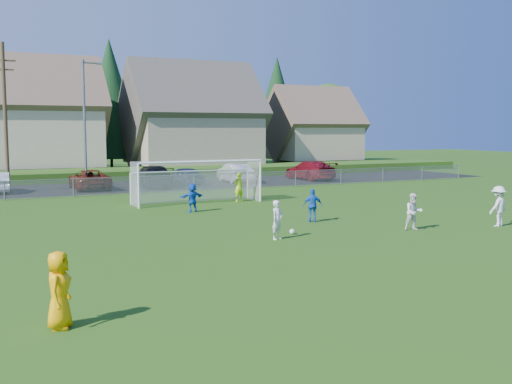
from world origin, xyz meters
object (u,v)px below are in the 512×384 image
Objects in this scene: player_white_a at (277,220)px; soccer_goal at (196,175)px; goalkeeper at (239,187)px; player_blue_b at (192,198)px; referee at (59,290)px; car_c at (89,180)px; car_e at (185,176)px; car_f at (235,173)px; car_g at (310,170)px; car_d at (153,176)px; player_white_b at (414,212)px; player_white_c at (498,206)px; soccer_ball at (292,232)px; player_blue_a at (313,206)px.

soccer_goal is (1.12, 12.28, 0.86)m from player_white_a.
player_blue_b is at bearing 22.64° from goalkeeper.
referee reaches higher than car_c.
car_e is 11.47m from soccer_goal.
goalkeeper is at bearing -12.54° from soccer_goal.
car_f is (11.51, 0.62, 0.06)m from car_c.
player_white_a is 12.37m from soccer_goal.
referee is 0.33× the size of car_c.
car_d is at bearing -0.19° from car_g.
player_blue_b is 21.14m from car_g.
player_white_a is 0.30× the size of car_c.
car_g is at bearing 88.78° from player_white_b.
soccer_goal is at bearing 111.94° from car_c.
player_white_b is 0.21× the size of soccer_goal.
referee reaches higher than car_e.
car_c is 1.10× the size of car_f.
referee is 0.31× the size of car_g.
player_white_c reaches higher than goalkeeper.
soccer_goal is (-3.08, -11.01, 0.94)m from car_e.
car_f reaches higher than car_e.
player_blue_b is 0.27× the size of car_g.
player_blue_b is at bearing 63.31° from car_f.
soccer_ball is 11.31m from goalkeeper.
car_f is (4.25, 0.13, 0.08)m from car_e.
player_white_b is 0.88× the size of player_white_c.
referee is at bearing 74.62° from car_d.
player_white_b reaches higher than car_e.
car_d is (1.47, 22.62, 0.03)m from player_white_a.
player_white_a reaches higher than car_c.
player_blue_a is at bearing 81.35° from car_e.
player_white_c is 16.50m from soccer_goal.
player_white_c is 25.62m from car_d.
car_e is (0.60, 11.56, -0.18)m from goalkeeper.
soccer_ball is 0.05× the size of car_e.
car_f is at bearing -82.88° from player_blue_a.
car_g reaches higher than player_white_a.
goalkeeper reaches higher than car_e.
player_white_a is 0.38× the size of car_e.
referee is 16.62m from player_white_b.
player_blue_b is at bearing -4.83° from referee.
player_white_b reaches higher than car_c.
player_white_b is at bearing 88.91° from car_f.
referee is 0.37× the size of car_f.
player_blue_a is 1.03× the size of player_blue_b.
car_d is 0.74× the size of soccer_goal.
car_d reaches higher than car_g.
soccer_ball is at bearing 75.46° from car_e.
soccer_goal reaches higher than player_blue_b.
soccer_goal reaches higher than goalkeeper.
goalkeeper reaches higher than soccer_ball.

